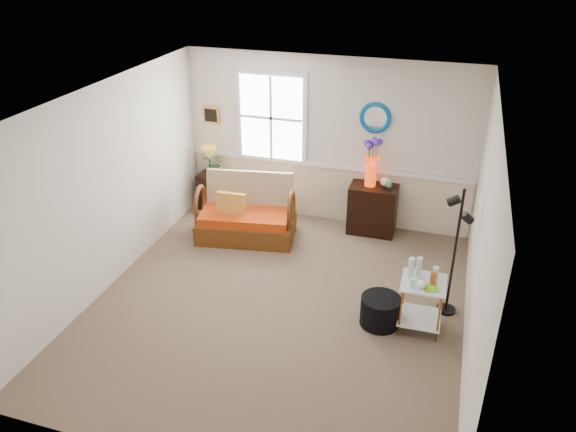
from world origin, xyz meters
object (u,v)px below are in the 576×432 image
(loveseat, at_px, (246,209))
(floor_lamp, at_px, (455,253))
(side_table, at_px, (421,305))
(lamp_stand, at_px, (211,191))
(ottoman, at_px, (380,311))
(cabinet, at_px, (373,209))

(loveseat, distance_m, floor_lamp, 3.20)
(side_table, xyz_separation_m, floor_lamp, (0.29, 0.44, 0.51))
(lamp_stand, bearing_deg, loveseat, -39.77)
(side_table, relative_size, ottoman, 1.35)
(loveseat, height_order, lamp_stand, loveseat)
(floor_lamp, bearing_deg, ottoman, -140.79)
(lamp_stand, relative_size, cabinet, 0.80)
(cabinet, bearing_deg, side_table, -66.97)
(loveseat, distance_m, cabinet, 1.94)
(floor_lamp, bearing_deg, lamp_stand, 161.04)
(lamp_stand, bearing_deg, cabinet, -0.69)
(lamp_stand, height_order, ottoman, lamp_stand)
(loveseat, bearing_deg, side_table, -37.51)
(loveseat, height_order, floor_lamp, floor_lamp)
(lamp_stand, bearing_deg, side_table, -31.28)
(cabinet, xyz_separation_m, ottoman, (0.49, -2.25, -0.20))
(floor_lamp, bearing_deg, cabinet, 130.50)
(side_table, bearing_deg, cabinet, 113.25)
(side_table, bearing_deg, ottoman, -172.13)
(lamp_stand, distance_m, ottoman, 3.94)
(cabinet, distance_m, side_table, 2.39)
(loveseat, xyz_separation_m, floor_lamp, (3.02, -1.01, 0.36))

